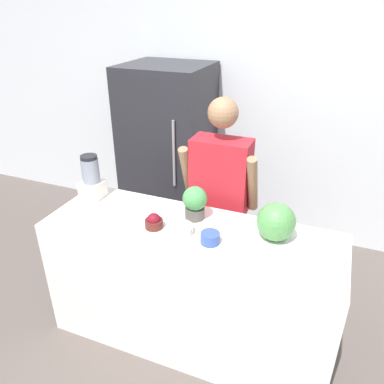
# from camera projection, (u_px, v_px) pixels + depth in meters

# --- Properties ---
(ground_plane) EXTENTS (14.00, 14.00, 0.00)m
(ground_plane) POSITION_uv_depth(u_px,v_px,m) (172.00, 369.00, 2.47)
(ground_plane) COLOR #564C47
(wall_back) EXTENTS (8.00, 0.06, 2.60)m
(wall_back) POSITION_uv_depth(u_px,v_px,m) (256.00, 104.00, 3.50)
(wall_back) COLOR silver
(wall_back) RESTS_ON ground_plane
(counter_island) EXTENTS (1.87, 0.64, 0.90)m
(counter_island) POSITION_uv_depth(u_px,v_px,m) (190.00, 286.00, 2.53)
(counter_island) COLOR white
(counter_island) RESTS_ON ground_plane
(refrigerator) EXTENTS (0.76, 0.73, 1.68)m
(refrigerator) POSITION_uv_depth(u_px,v_px,m) (169.00, 154.00, 3.62)
(refrigerator) COLOR #232328
(refrigerator) RESTS_ON ground_plane
(person) EXTENTS (0.56, 0.26, 1.61)m
(person) POSITION_uv_depth(u_px,v_px,m) (220.00, 203.00, 2.79)
(person) COLOR gray
(person) RESTS_ON ground_plane
(cutting_board) EXTENTS (0.44, 0.26, 0.01)m
(cutting_board) POSITION_uv_depth(u_px,v_px,m) (276.00, 239.00, 2.23)
(cutting_board) COLOR white
(cutting_board) RESTS_ON counter_island
(watermelon) EXTENTS (0.23, 0.23, 0.23)m
(watermelon) POSITION_uv_depth(u_px,v_px,m) (276.00, 222.00, 2.17)
(watermelon) COLOR #4C8C47
(watermelon) RESTS_ON cutting_board
(bowl_cherries) EXTENTS (0.11, 0.11, 0.10)m
(bowl_cherries) POSITION_uv_depth(u_px,v_px,m) (154.00, 222.00, 2.33)
(bowl_cherries) COLOR #511E19
(bowl_cherries) RESTS_ON counter_island
(bowl_cream) EXTENTS (0.16, 0.16, 0.09)m
(bowl_cream) POSITION_uv_depth(u_px,v_px,m) (180.00, 228.00, 2.28)
(bowl_cream) COLOR beige
(bowl_cream) RESTS_ON counter_island
(bowl_small_blue) EXTENTS (0.12, 0.12, 0.07)m
(bowl_small_blue) POSITION_uv_depth(u_px,v_px,m) (210.00, 238.00, 2.19)
(bowl_small_blue) COLOR #334C9E
(bowl_small_blue) RESTS_ON counter_island
(blender) EXTENTS (0.15, 0.15, 0.32)m
(blender) POSITION_uv_depth(u_px,v_px,m) (92.00, 179.00, 2.65)
(blender) COLOR silver
(blender) RESTS_ON counter_island
(potted_plant) EXTENTS (0.16, 0.16, 0.22)m
(potted_plant) POSITION_uv_depth(u_px,v_px,m) (195.00, 202.00, 2.40)
(potted_plant) COLOR #514C47
(potted_plant) RESTS_ON counter_island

